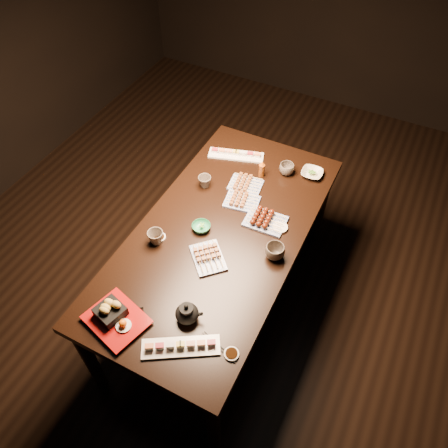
# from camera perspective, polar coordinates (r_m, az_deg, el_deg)

# --- Properties ---
(ground) EXTENTS (5.00, 5.00, 0.00)m
(ground) POSITION_cam_1_polar(r_m,az_deg,el_deg) (3.24, -1.25, -6.08)
(ground) COLOR black
(ground) RESTS_ON ground
(dining_table) EXTENTS (0.94, 1.82, 0.75)m
(dining_table) POSITION_cam_1_polar(r_m,az_deg,el_deg) (2.79, -0.47, -6.01)
(dining_table) COLOR black
(dining_table) RESTS_ON ground
(sushi_platter_near) EXTENTS (0.37, 0.27, 0.04)m
(sushi_platter_near) POSITION_cam_1_polar(r_m,az_deg,el_deg) (2.10, -5.69, -15.53)
(sushi_platter_near) COLOR white
(sushi_platter_near) RESTS_ON dining_table
(sushi_platter_far) EXTENTS (0.38, 0.21, 0.04)m
(sushi_platter_far) POSITION_cam_1_polar(r_m,az_deg,el_deg) (2.95, 1.58, 9.21)
(sushi_platter_far) COLOR white
(sushi_platter_far) RESTS_ON dining_table
(yakitori_plate_center) EXTENTS (0.23, 0.18, 0.05)m
(yakitori_plate_center) POSITION_cam_1_polar(r_m,az_deg,el_deg) (2.63, 2.36, 3.22)
(yakitori_plate_center) COLOR #828EB6
(yakitori_plate_center) RESTS_ON dining_table
(yakitori_plate_right) EXTENTS (0.26, 0.27, 0.06)m
(yakitori_plate_right) POSITION_cam_1_polar(r_m,az_deg,el_deg) (2.35, -2.10, -4.16)
(yakitori_plate_right) COLOR #828EB6
(yakitori_plate_right) RESTS_ON dining_table
(yakitori_plate_left) EXTENTS (0.22, 0.17, 0.05)m
(yakitori_plate_left) POSITION_cam_1_polar(r_m,az_deg,el_deg) (2.73, 2.85, 5.39)
(yakitori_plate_left) COLOR #828EB6
(yakitori_plate_left) RESTS_ON dining_table
(tsukune_plate) EXTENTS (0.24, 0.18, 0.06)m
(tsukune_plate) POSITION_cam_1_polar(r_m,az_deg,el_deg) (2.53, 5.45, 0.68)
(tsukune_plate) COLOR #828EB6
(tsukune_plate) RESTS_ON dining_table
(edamame_bowl_green) EXTENTS (0.13, 0.13, 0.03)m
(edamame_bowl_green) POSITION_cam_1_polar(r_m,az_deg,el_deg) (2.50, -2.99, -0.40)
(edamame_bowl_green) COLOR #2B8454
(edamame_bowl_green) RESTS_ON dining_table
(edamame_bowl_cream) EXTENTS (0.14, 0.14, 0.03)m
(edamame_bowl_cream) POSITION_cam_1_polar(r_m,az_deg,el_deg) (2.86, 11.41, 6.49)
(edamame_bowl_cream) COLOR beige
(edamame_bowl_cream) RESTS_ON dining_table
(tempura_tray) EXTENTS (0.34, 0.30, 0.10)m
(tempura_tray) POSITION_cam_1_polar(r_m,az_deg,el_deg) (2.19, -14.03, -11.57)
(tempura_tray) COLOR black
(tempura_tray) RESTS_ON dining_table
(teacup_near_left) EXTENTS (0.10, 0.10, 0.08)m
(teacup_near_left) POSITION_cam_1_polar(r_m,az_deg,el_deg) (2.44, -8.91, -1.74)
(teacup_near_left) COLOR brown
(teacup_near_left) RESTS_ON dining_table
(teacup_mid_right) EXTENTS (0.13, 0.13, 0.08)m
(teacup_mid_right) POSITION_cam_1_polar(r_m,az_deg,el_deg) (2.37, 6.65, -3.61)
(teacup_mid_right) COLOR brown
(teacup_mid_right) RESTS_ON dining_table
(teacup_far_left) EXTENTS (0.09, 0.09, 0.08)m
(teacup_far_left) POSITION_cam_1_polar(r_m,az_deg,el_deg) (2.72, -2.53, 5.55)
(teacup_far_left) COLOR brown
(teacup_far_left) RESTS_ON dining_table
(teacup_far_right) EXTENTS (0.12, 0.12, 0.07)m
(teacup_far_right) POSITION_cam_1_polar(r_m,az_deg,el_deg) (2.84, 8.19, 7.13)
(teacup_far_right) COLOR brown
(teacup_far_right) RESTS_ON dining_table
(teapot) EXTENTS (0.17, 0.17, 0.12)m
(teapot) POSITION_cam_1_polar(r_m,az_deg,el_deg) (2.14, -4.88, -11.40)
(teapot) COLOR black
(teapot) RESTS_ON dining_table
(condiment_bottle) EXTENTS (0.05, 0.05, 0.12)m
(condiment_bottle) POSITION_cam_1_polar(r_m,az_deg,el_deg) (2.79, 4.95, 7.23)
(condiment_bottle) COLOR brown
(condiment_bottle) RESTS_ON dining_table
(sauce_dish_west) EXTENTS (0.08, 0.08, 0.01)m
(sauce_dish_west) POSITION_cam_1_polar(r_m,az_deg,el_deg) (2.49, -8.42, -1.73)
(sauce_dish_west) COLOR white
(sauce_dish_west) RESTS_ON dining_table
(sauce_dish_east) EXTENTS (0.11, 0.11, 0.02)m
(sauce_dish_east) POSITION_cam_1_polar(r_m,az_deg,el_deg) (2.52, 7.34, -0.46)
(sauce_dish_east) COLOR white
(sauce_dish_east) RESTS_ON dining_table
(sauce_dish_se) EXTENTS (0.08, 0.08, 0.01)m
(sauce_dish_se) POSITION_cam_1_polar(r_m,az_deg,el_deg) (2.09, 0.98, -16.60)
(sauce_dish_se) COLOR white
(sauce_dish_se) RESTS_ON dining_table
(sauce_dish_nw) EXTENTS (0.09, 0.09, 0.01)m
(sauce_dish_nw) POSITION_cam_1_polar(r_m,az_deg,el_deg) (2.96, 0.23, 8.99)
(sauce_dish_nw) COLOR white
(sauce_dish_nw) RESTS_ON dining_table
(chopsticks_near) EXTENTS (0.20, 0.17, 0.01)m
(chopsticks_near) POSITION_cam_1_polar(r_m,az_deg,el_deg) (2.25, -13.56, -11.25)
(chopsticks_near) COLOR black
(chopsticks_near) RESTS_ON dining_table
(chopsticks_se) EXTENTS (0.21, 0.08, 0.01)m
(chopsticks_se) POSITION_cam_1_polar(r_m,az_deg,el_deg) (2.11, -0.61, -15.74)
(chopsticks_se) COLOR black
(chopsticks_se) RESTS_ON dining_table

